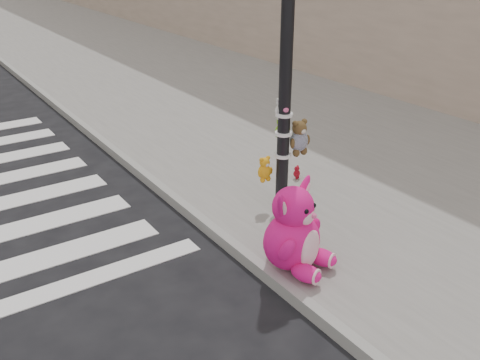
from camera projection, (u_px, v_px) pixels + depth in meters
sidewalk_near at (166, 73)px, 14.68m from camera, size 7.00×80.00×0.14m
curb_edge at (38, 91)px, 12.93m from camera, size 0.12×80.00×0.15m
signal_pole at (287, 87)px, 6.58m from camera, size 0.70×0.49×4.00m
pink_bunny at (295, 234)px, 5.74m from camera, size 0.85×0.92×1.03m
red_teddy at (297, 172)px, 8.04m from camera, size 0.17×0.15×0.21m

